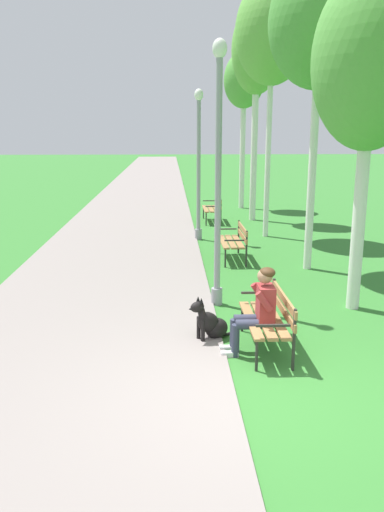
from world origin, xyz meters
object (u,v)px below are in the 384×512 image
(dog_black, at_px, (211,323))
(park_bench_near, at_px, (270,315))
(lamp_post_near, at_px, (218,174))
(lamp_post_mid, at_px, (199,164))
(birch_tree_second, at_px, (371,62))
(birch_tree_fifth, at_px, (257,52))
(birch_tree_third, at_px, (320,23))
(park_bench_mid, at_px, (235,239))
(person_seated_on_near_bench, at_px, (258,307))
(birch_tree_sixth, at_px, (244,83))
(park_bench_far, at_px, (214,207))
(birch_tree_fourth, at_px, (272,33))

(dog_black, bearing_deg, park_bench_near, -24.83)
(lamp_post_near, distance_m, lamp_post_mid, 5.67)
(birch_tree_second, distance_m, birch_tree_fifth, 9.29)
(lamp_post_mid, height_order, birch_tree_third, birch_tree_third)
(park_bench_mid, bearing_deg, person_seated_on_near_bench, -93.73)
(park_bench_mid, bearing_deg, birch_tree_fifth, 76.95)
(birch_tree_sixth, bearing_deg, park_bench_far, -113.42)
(park_bench_far, distance_m, birch_tree_third, 7.88)
(park_bench_mid, relative_size, lamp_post_mid, 0.36)
(park_bench_mid, bearing_deg, dog_black, -101.12)
(park_bench_mid, height_order, lamp_post_near, lamp_post_near)
(lamp_post_near, xyz_separation_m, birch_tree_fifth, (2.03, 8.89, 3.15))
(park_bench_mid, xyz_separation_m, birch_tree_fifth, (1.31, 5.65, 4.97))
(park_bench_far, height_order, lamp_post_mid, lamp_post_mid)
(birch_tree_fifth, relative_size, birch_tree_sixth, 1.18)
(person_seated_on_near_bench, bearing_deg, park_bench_near, 31.93)
(park_bench_near, xyz_separation_m, lamp_post_mid, (-0.60, 7.67, 1.63))
(birch_tree_second, bearing_deg, birch_tree_fifth, 92.20)
(lamp_post_near, relative_size, birch_tree_fourth, 0.64)
(person_seated_on_near_bench, xyz_separation_m, birch_tree_second, (2.01, 1.83, 3.43))
(park_bench_mid, distance_m, dog_black, 4.96)
(park_bench_near, xyz_separation_m, park_bench_mid, (0.14, 5.24, 0.00))
(dog_black, relative_size, birch_tree_third, 0.12)
(park_bench_near, distance_m, birch_tree_fifth, 12.05)
(dog_black, height_order, lamp_post_mid, lamp_post_mid)
(park_bench_mid, bearing_deg, park_bench_far, 90.76)
(lamp_post_near, height_order, birch_tree_fifth, birch_tree_fifth)
(birch_tree_second, relative_size, birch_tree_third, 0.85)
(lamp_post_near, relative_size, birch_tree_third, 0.69)
(dog_black, bearing_deg, birch_tree_fifth, 77.84)
(lamp_post_mid, distance_m, birch_tree_third, 5.02)
(birch_tree_third, distance_m, birch_tree_fourth, 3.71)
(lamp_post_mid, bearing_deg, birch_tree_third, -55.23)
(lamp_post_mid, bearing_deg, person_seated_on_near_bench, -87.13)
(birch_tree_third, distance_m, birch_tree_sixth, 9.34)
(birch_tree_third, height_order, birch_tree_sixth, birch_tree_third)
(park_bench_far, height_order, person_seated_on_near_bench, person_seated_on_near_bench)
(park_bench_near, relative_size, birch_tree_fourth, 0.21)
(park_bench_near, height_order, birch_tree_sixth, birch_tree_sixth)
(birch_tree_second, bearing_deg, person_seated_on_near_bench, -137.64)
(dog_black, xyz_separation_m, birch_tree_fourth, (2.21, 7.67, 5.34))
(park_bench_mid, bearing_deg, birch_tree_fourth, 65.90)
(park_bench_mid, height_order, birch_tree_second, birch_tree_second)
(lamp_post_mid, bearing_deg, park_bench_near, -85.54)
(birch_tree_fifth, bearing_deg, park_bench_mid, -103.05)
(dog_black, height_order, birch_tree_sixth, birch_tree_sixth)
(lamp_post_near, height_order, birch_tree_sixth, birch_tree_sixth)
(park_bench_far, xyz_separation_m, birch_tree_sixth, (1.38, 3.18, 4.27))
(park_bench_far, distance_m, lamp_post_mid, 3.35)
(birch_tree_fifth, bearing_deg, park_bench_near, -97.59)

